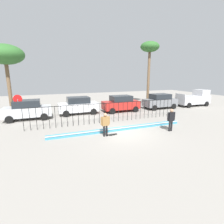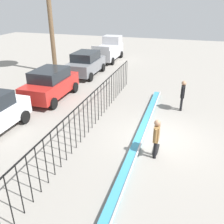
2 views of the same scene
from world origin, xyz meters
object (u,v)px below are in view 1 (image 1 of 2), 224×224
(skateboarder, at_px, (105,122))
(palm_tree_short, at_px, (5,55))
(parked_car_red, at_px, (121,103))
(parked_car_white, at_px, (78,105))
(camera_operator, at_px, (171,118))
(stop_sign, at_px, (18,104))
(parked_car_silver, at_px, (28,110))
(parked_car_gray, at_px, (160,101))
(palm_tree_tall, at_px, (150,50))
(skateboard, at_px, (112,134))
(pickup_truck, at_px, (194,99))

(skateboarder, height_order, palm_tree_short, palm_tree_short)
(skateboarder, distance_m, parked_car_red, 8.52)
(parked_car_white, bearing_deg, skateboarder, -83.73)
(camera_operator, bearing_deg, stop_sign, 12.66)
(palm_tree_short, bearing_deg, parked_car_white, -15.72)
(parked_car_silver, distance_m, parked_car_gray, 15.44)
(parked_car_gray, bearing_deg, palm_tree_short, 172.28)
(skateboarder, xyz_separation_m, stop_sign, (-6.14, 6.60, 0.61))
(palm_tree_tall, bearing_deg, skateboarder, -134.88)
(parked_car_gray, distance_m, stop_sign, 16.12)
(stop_sign, xyz_separation_m, palm_tree_short, (-1.07, 3.07, 4.56))
(parked_car_gray, bearing_deg, parked_car_red, 179.43)
(skateboarder, height_order, parked_car_red, parked_car_red)
(parked_car_white, bearing_deg, palm_tree_tall, 15.03)
(skateboarder, relative_size, parked_car_white, 0.39)
(skateboard, bearing_deg, parked_car_white, 104.22)
(skateboarder, height_order, skateboard, skateboarder)
(palm_tree_tall, height_order, palm_tree_short, palm_tree_tall)
(stop_sign, relative_size, palm_tree_short, 0.34)
(parked_car_gray, bearing_deg, stop_sign, -177.43)
(palm_tree_short, bearing_deg, stop_sign, -70.73)
(skateboarder, bearing_deg, parked_car_gray, 4.56)
(skateboard, bearing_deg, palm_tree_tall, 53.87)
(pickup_truck, bearing_deg, parked_car_silver, 179.15)
(camera_operator, relative_size, parked_car_red, 0.41)
(skateboard, xyz_separation_m, parked_car_red, (4.00, 7.24, 0.91))
(skateboarder, distance_m, pickup_truck, 17.17)
(parked_car_white, height_order, stop_sign, stop_sign)
(parked_car_silver, height_order, parked_car_gray, same)
(parked_car_silver, bearing_deg, stop_sign, -140.16)
(skateboarder, relative_size, skateboard, 2.09)
(skateboarder, relative_size, stop_sign, 0.67)
(skateboard, height_order, stop_sign, stop_sign)
(parked_car_silver, bearing_deg, palm_tree_tall, 8.37)
(camera_operator, height_order, parked_car_red, parked_car_red)
(skateboarder, xyz_separation_m, parked_car_gray, (9.96, 7.13, -0.03))
(stop_sign, bearing_deg, parked_car_red, 3.49)
(skateboard, relative_size, parked_car_white, 0.19)
(camera_operator, relative_size, parked_car_gray, 0.41)
(skateboarder, height_order, stop_sign, stop_sign)
(camera_operator, distance_m, palm_tree_short, 16.89)
(parked_car_red, xyz_separation_m, pickup_truck, (11.20, -0.25, 0.06))
(palm_tree_tall, bearing_deg, stop_sign, -168.06)
(parked_car_red, bearing_deg, camera_operator, -86.62)
(camera_operator, height_order, palm_tree_tall, palm_tree_tall)
(camera_operator, xyz_separation_m, pickup_truck, (10.64, 7.76, -0.01))
(parked_car_red, height_order, parked_car_gray, same)
(skateboarder, distance_m, palm_tree_short, 13.13)
(camera_operator, relative_size, pickup_truck, 0.37)
(parked_car_gray, distance_m, pickup_truck, 5.72)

